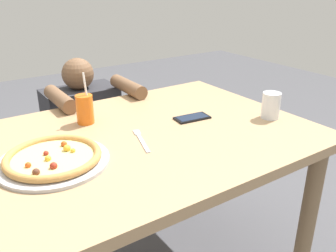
{
  "coord_description": "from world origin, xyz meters",
  "views": [
    {
      "loc": [
        -0.66,
        -1.11,
        1.32
      ],
      "look_at": [
        0.05,
        -0.05,
        0.78
      ],
      "focal_mm": 38.38,
      "sensor_mm": 36.0,
      "label": 1
    }
  ],
  "objects_px": {
    "cell_phone": "(192,118)",
    "diner_seated": "(85,146)",
    "fork": "(141,139)",
    "drink_cup_colored": "(85,109)",
    "pizza_near": "(53,158)",
    "water_cup_clear": "(271,105)"
  },
  "relations": [
    {
      "from": "water_cup_clear",
      "to": "fork",
      "type": "distance_m",
      "value": 0.59
    },
    {
      "from": "water_cup_clear",
      "to": "pizza_near",
      "type": "bearing_deg",
      "value": 172.47
    },
    {
      "from": "drink_cup_colored",
      "to": "cell_phone",
      "type": "distance_m",
      "value": 0.45
    },
    {
      "from": "drink_cup_colored",
      "to": "fork",
      "type": "distance_m",
      "value": 0.3
    },
    {
      "from": "fork",
      "to": "water_cup_clear",
      "type": "bearing_deg",
      "value": -11.21
    },
    {
      "from": "cell_phone",
      "to": "diner_seated",
      "type": "bearing_deg",
      "value": 108.55
    },
    {
      "from": "fork",
      "to": "cell_phone",
      "type": "height_order",
      "value": "cell_phone"
    },
    {
      "from": "pizza_near",
      "to": "diner_seated",
      "type": "bearing_deg",
      "value": 63.1
    },
    {
      "from": "drink_cup_colored",
      "to": "cell_phone",
      "type": "relative_size",
      "value": 1.35
    },
    {
      "from": "diner_seated",
      "to": "pizza_near",
      "type": "bearing_deg",
      "value": -116.9
    },
    {
      "from": "pizza_near",
      "to": "fork",
      "type": "height_order",
      "value": "pizza_near"
    },
    {
      "from": "cell_phone",
      "to": "pizza_near",
      "type": "bearing_deg",
      "value": -174.54
    },
    {
      "from": "pizza_near",
      "to": "water_cup_clear",
      "type": "relative_size",
      "value": 3.24
    },
    {
      "from": "pizza_near",
      "to": "diner_seated",
      "type": "distance_m",
      "value": 0.92
    },
    {
      "from": "drink_cup_colored",
      "to": "fork",
      "type": "bearing_deg",
      "value": -69.02
    },
    {
      "from": "drink_cup_colored",
      "to": "fork",
      "type": "height_order",
      "value": "drink_cup_colored"
    },
    {
      "from": "drink_cup_colored",
      "to": "diner_seated",
      "type": "relative_size",
      "value": 0.23
    },
    {
      "from": "fork",
      "to": "cell_phone",
      "type": "relative_size",
      "value": 1.27
    },
    {
      "from": "water_cup_clear",
      "to": "cell_phone",
      "type": "xyz_separation_m",
      "value": [
        -0.28,
        0.18,
        -0.05
      ]
    },
    {
      "from": "fork",
      "to": "diner_seated",
      "type": "bearing_deg",
      "value": 85.76
    },
    {
      "from": "pizza_near",
      "to": "drink_cup_colored",
      "type": "xyz_separation_m",
      "value": [
        0.22,
        0.27,
        0.04
      ]
    },
    {
      "from": "diner_seated",
      "to": "water_cup_clear",
      "type": "bearing_deg",
      "value": -59.33
    }
  ]
}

